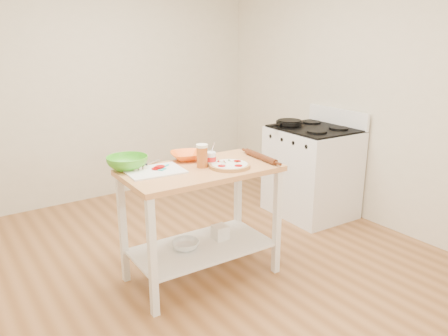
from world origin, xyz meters
name	(u,v)px	position (x,y,z in m)	size (l,w,h in m)	color
room_shell	(201,107)	(0.00, 0.00, 1.35)	(4.04, 4.54, 2.74)	#966237
prep_island	(201,200)	(-0.01, 0.01, 0.65)	(1.17, 0.66, 0.90)	tan
gas_stove	(312,171)	(1.64, 0.45, 0.47)	(0.74, 0.85, 1.11)	white
skillet	(289,123)	(1.49, 0.67, 0.98)	(0.44, 0.28, 0.03)	black
pizza	(229,165)	(0.17, -0.10, 0.92)	(0.31, 0.31, 0.05)	tan
cutting_board	(154,171)	(-0.34, 0.11, 0.91)	(0.43, 0.33, 0.04)	white
spatula	(164,168)	(-0.26, 0.12, 0.92)	(0.13, 0.11, 0.01)	#31BFBE
knife	(146,165)	(-0.33, 0.26, 0.92)	(0.25, 0.13, 0.01)	silver
orange_bowl	(187,156)	(0.02, 0.26, 0.93)	(0.26, 0.26, 0.06)	orange
green_bowl	(127,163)	(-0.47, 0.29, 0.95)	(0.30, 0.30, 0.09)	green
beer_pint	(202,156)	(0.01, 0.01, 0.99)	(0.09, 0.09, 0.17)	#AA561F
yogurt_tub	(210,159)	(0.09, 0.02, 0.95)	(0.08, 0.08, 0.18)	white
rolling_pin	(261,157)	(0.50, -0.07, 0.92)	(0.05, 0.05, 0.40)	#562813
shelf_glass_bowl	(185,245)	(-0.14, 0.03, 0.29)	(0.21, 0.21, 0.07)	silver
shelf_bin	(220,232)	(0.18, 0.03, 0.32)	(0.11, 0.11, 0.11)	white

